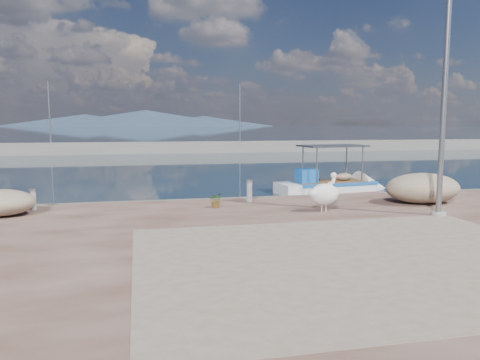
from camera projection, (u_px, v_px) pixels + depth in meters
name	position (u px, v px, depth m)	size (l,w,h in m)	color
ground	(272.00, 247.00, 12.13)	(1400.00, 1400.00, 0.00)	#162635
quay	(397.00, 342.00, 6.28)	(44.00, 22.00, 0.50)	#47291F
quay_patch	(362.00, 258.00, 9.38)	(9.00, 7.00, 0.01)	gray
breakwater	(168.00, 148.00, 50.83)	(120.00, 2.20, 7.50)	gray
mountains	(141.00, 119.00, 641.98)	(370.00, 280.00, 22.00)	#28384C
boat_right	(331.00, 188.00, 21.71)	(5.52, 2.40, 2.57)	white
pelican	(325.00, 193.00, 14.21)	(1.26, 0.72, 1.20)	tan
lamp_post	(443.00, 102.00, 13.37)	(0.44, 0.96, 7.00)	gray
bollard_near	(249.00, 190.00, 16.03)	(0.26, 0.26, 0.78)	gray
bollard_far	(33.00, 198.00, 14.53)	(0.22, 0.22, 0.67)	gray
potted_plant	(216.00, 200.00, 14.94)	(0.44, 0.38, 0.49)	#33722D
net_pile_c	(423.00, 188.00, 15.83)	(2.59, 1.85, 1.02)	tan
net_pile_b	(0.00, 203.00, 13.62)	(1.98, 1.54, 0.77)	tan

